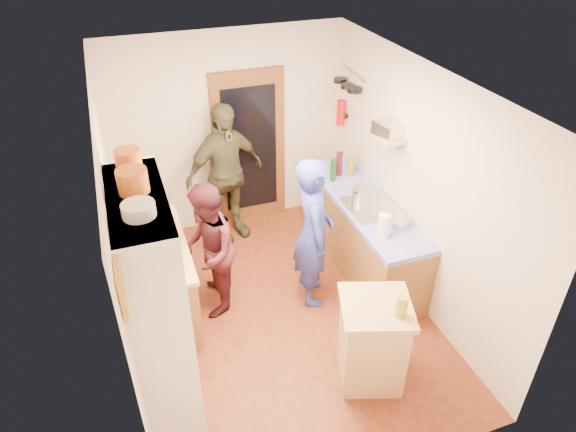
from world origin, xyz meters
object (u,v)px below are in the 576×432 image
island_base (372,344)px  person_hob (317,234)px  person_back (226,174)px  hutch_body (158,316)px  right_counter_base (361,235)px  person_left (211,249)px

island_base → person_hob: size_ratio=0.50×
person_back → person_hob: bearing=-86.5°
hutch_body → right_counter_base: hutch_body is taller
right_counter_base → island_base: island_base is taller
right_counter_base → person_back: (-1.35, 1.14, 0.50)m
hutch_body → person_hob: hutch_body is taller
right_counter_base → person_left: bearing=-176.4°
person_left → person_back: (0.49, 1.26, 0.16)m
island_base → person_back: 2.86m
hutch_body → person_left: hutch_body is taller
island_base → person_left: (-1.15, 1.48, 0.33)m
hutch_body → person_hob: size_ratio=1.27×
right_counter_base → person_back: bearing=139.9°
hutch_body → person_back: 2.70m
hutch_body → person_hob: (1.75, 0.92, -0.23)m
island_base → person_left: person_left is taller
right_counter_base → person_left: (-1.84, -0.12, 0.34)m
right_counter_base → person_left: person_left is taller
hutch_body → person_left: bearing=60.9°
person_hob → person_back: bearing=36.1°
person_left → right_counter_base: bearing=106.6°
right_counter_base → person_left: size_ratio=1.44×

